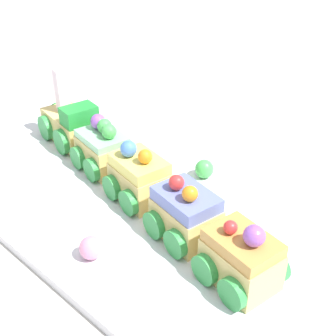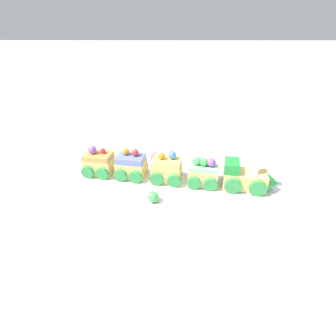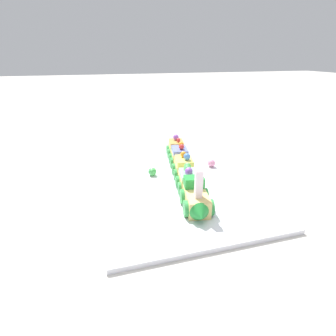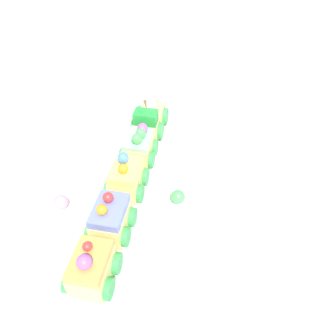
% 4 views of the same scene
% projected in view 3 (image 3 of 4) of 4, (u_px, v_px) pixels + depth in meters
% --- Properties ---
extents(ground_plane, '(10.00, 10.00, 0.00)m').
position_uv_depth(ground_plane, '(171.00, 184.00, 0.81)').
color(ground_plane, beige).
extents(display_board, '(0.64, 0.43, 0.01)m').
position_uv_depth(display_board, '(171.00, 182.00, 0.81)').
color(display_board, white).
rests_on(display_board, ground_plane).
extents(cake_train_locomotive, '(0.14, 0.09, 0.11)m').
position_uv_depth(cake_train_locomotive, '(197.00, 200.00, 0.64)').
color(cake_train_locomotive, '#E5C675').
rests_on(cake_train_locomotive, display_board).
extents(cake_car_mint, '(0.09, 0.08, 0.08)m').
position_uv_depth(cake_car_mint, '(189.00, 180.00, 0.74)').
color(cake_car_mint, '#E5C675').
rests_on(cake_car_mint, display_board).
extents(cake_car_lemon, '(0.09, 0.08, 0.08)m').
position_uv_depth(cake_car_lemon, '(184.00, 167.00, 0.82)').
color(cake_car_lemon, '#E5C675').
rests_on(cake_car_lemon, display_board).
extents(cake_car_blueberry, '(0.09, 0.08, 0.08)m').
position_uv_depth(cake_car_blueberry, '(180.00, 156.00, 0.91)').
color(cake_car_blueberry, '#E5C675').
rests_on(cake_car_blueberry, display_board).
extents(cake_car_caramel, '(0.09, 0.08, 0.08)m').
position_uv_depth(cake_car_caramel, '(176.00, 148.00, 0.99)').
color(cake_car_caramel, '#E5C675').
rests_on(cake_car_caramel, display_board).
extents(gumball_green, '(0.03, 0.03, 0.03)m').
position_uv_depth(gumball_green, '(152.00, 172.00, 0.83)').
color(gumball_green, '#4CBC56').
rests_on(gumball_green, display_board).
extents(gumball_pink, '(0.03, 0.03, 0.03)m').
position_uv_depth(gumball_pink, '(211.00, 163.00, 0.89)').
color(gumball_pink, pink).
rests_on(gumball_pink, display_board).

